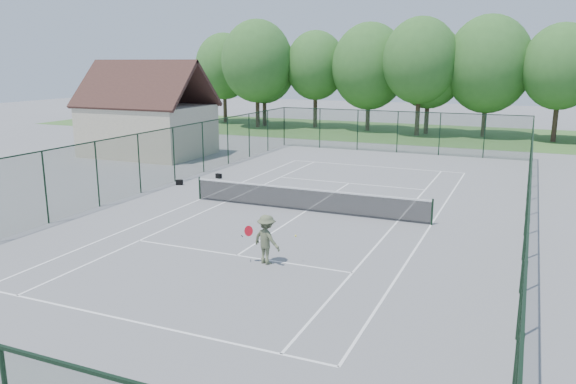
# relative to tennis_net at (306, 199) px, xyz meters

# --- Properties ---
(ground) EXTENTS (140.00, 140.00, 0.00)m
(ground) POSITION_rel_tennis_net_xyz_m (0.00, 0.00, -0.58)
(ground) COLOR gray
(ground) RESTS_ON ground
(grass_far) EXTENTS (80.00, 16.00, 0.01)m
(grass_far) POSITION_rel_tennis_net_xyz_m (0.00, 30.00, -0.57)
(grass_far) COLOR #467232
(grass_far) RESTS_ON ground
(court_lines) EXTENTS (11.05, 23.85, 0.01)m
(court_lines) POSITION_rel_tennis_net_xyz_m (0.00, 0.00, -0.57)
(court_lines) COLOR white
(court_lines) RESTS_ON ground
(tennis_net) EXTENTS (11.08, 0.08, 1.10)m
(tennis_net) POSITION_rel_tennis_net_xyz_m (0.00, 0.00, 0.00)
(tennis_net) COLOR black
(tennis_net) RESTS_ON ground
(fence_enclosure) EXTENTS (18.05, 36.05, 3.02)m
(fence_enclosure) POSITION_rel_tennis_net_xyz_m (0.00, 0.00, 0.98)
(fence_enclosure) COLOR #1D3B22
(fence_enclosure) RESTS_ON ground
(utility_building) EXTENTS (8.60, 6.27, 6.63)m
(utility_building) POSITION_rel_tennis_net_xyz_m (-16.00, 10.00, 2.54)
(utility_building) COLOR beige
(utility_building) RESTS_ON ground
(tree_line_far) EXTENTS (39.40, 6.40, 9.70)m
(tree_line_far) POSITION_rel_tennis_net_xyz_m (0.00, 30.00, 5.42)
(tree_line_far) COLOR #412E22
(tree_line_far) RESTS_ON ground
(sports_bag_a) EXTENTS (0.40, 0.31, 0.28)m
(sports_bag_a) POSITION_rel_tennis_net_xyz_m (-8.28, 2.36, -0.44)
(sports_bag_a) COLOR black
(sports_bag_a) RESTS_ON ground
(sports_bag_b) EXTENTS (0.39, 0.30, 0.27)m
(sports_bag_b) POSITION_rel_tennis_net_xyz_m (-7.23, 4.75, -0.44)
(sports_bag_b) COLOR black
(sports_bag_b) RESTS_ON ground
(tennis_player) EXTENTS (1.78, 0.93, 1.65)m
(tennis_player) POSITION_rel_tennis_net_xyz_m (1.26, -6.68, 0.25)
(tennis_player) COLOR #586042
(tennis_player) RESTS_ON ground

